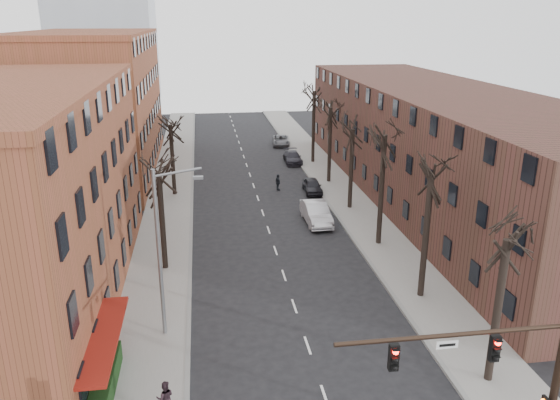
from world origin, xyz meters
name	(u,v)px	position (x,y,z in m)	size (l,w,h in m)	color
sidewalk_left	(171,191)	(-8.00, 35.00, 0.07)	(4.00, 90.00, 0.15)	gray
sidewalk_right	(335,184)	(8.00, 35.00, 0.07)	(4.00, 90.00, 0.15)	gray
building_left_near	(1,204)	(-16.00, 15.00, 6.00)	(12.00, 26.00, 12.00)	brown
building_left_far	(93,106)	(-16.00, 44.00, 7.00)	(12.00, 28.00, 14.00)	brown
building_right	(437,144)	(16.00, 30.00, 5.00)	(12.00, 50.00, 10.00)	#4A2922
awning_left	(111,388)	(-9.40, 6.00, 0.00)	(1.20, 7.00, 0.15)	maroon
hedge	(103,390)	(-9.50, 5.00, 0.65)	(0.80, 6.00, 1.00)	black
tree_right_a	(487,381)	(7.60, 4.00, 0.00)	(5.20, 5.20, 10.00)	black
tree_right_b	(420,297)	(7.60, 12.00, 0.00)	(5.20, 5.20, 10.80)	black
tree_right_c	(378,244)	(7.60, 20.00, 0.00)	(5.20, 5.20, 11.60)	black
tree_right_d	(349,209)	(7.60, 28.00, 0.00)	(5.20, 5.20, 10.00)	black
tree_right_e	(329,182)	(7.60, 36.00, 0.00)	(5.20, 5.20, 10.80)	black
tree_right_f	(313,163)	(7.60, 44.00, 0.00)	(5.20, 5.20, 11.60)	black
tree_left_a	(166,269)	(-7.60, 18.00, 0.00)	(5.20, 5.20, 9.50)	black
tree_left_b	(175,195)	(-7.60, 34.00, 0.00)	(5.20, 5.20, 9.50)	black
signal_mast_arm	(517,370)	(5.45, -1.00, 4.40)	(8.14, 0.30, 7.20)	black
streetlight	(162,247)	(-7.03, 10.00, 5.01)	(2.45, 0.22, 9.03)	slate
silver_sedan	(316,213)	(4.00, 25.03, 0.84)	(1.78, 5.09, 1.68)	silver
parked_car_near	(312,186)	(5.30, 32.98, 0.66)	(1.57, 3.90, 1.33)	black
parked_car_mid	(293,157)	(5.30, 44.24, 0.66)	(1.84, 4.53, 1.31)	#222129
parked_car_far	(281,140)	(5.30, 53.47, 0.63)	(2.10, 4.55, 1.26)	#5C5D64
pedestrian_b	(165,398)	(-6.81, 3.77, 0.91)	(0.74, 0.58, 1.52)	black
pedestrian_crossing	(278,182)	(2.18, 34.14, 0.79)	(0.92, 0.38, 1.57)	black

